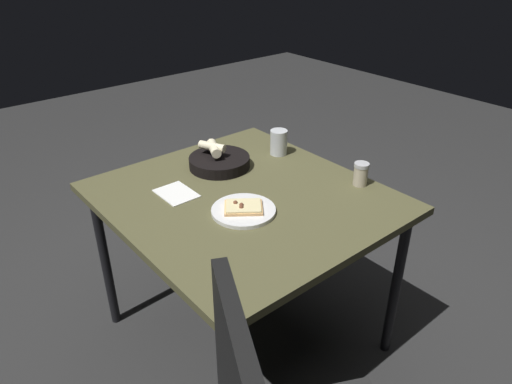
{
  "coord_description": "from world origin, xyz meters",
  "views": [
    {
      "loc": [
        -1.22,
        0.96,
        1.59
      ],
      "look_at": [
        -0.09,
        0.01,
        0.77
      ],
      "focal_mm": 33.11,
      "sensor_mm": 36.0,
      "label": 1
    }
  ],
  "objects": [
    {
      "name": "ground",
      "position": [
        0.0,
        0.0,
        0.0
      ],
      "size": [
        8.0,
        8.0,
        0.0
      ],
      "primitive_type": "plane",
      "color": "#2A2A2A"
    },
    {
      "name": "dining_table",
      "position": [
        0.0,
        0.0,
        0.66
      ],
      "size": [
        1.03,
        0.94,
        0.72
      ],
      "color": "#4E4B2E",
      "rests_on": "ground"
    },
    {
      "name": "pizza_plate",
      "position": [
        -0.1,
        0.08,
        0.73
      ],
      "size": [
        0.23,
        0.23,
        0.04
      ],
      "color": "silver",
      "rests_on": "dining_table"
    },
    {
      "name": "bread_basket",
      "position": [
        0.26,
        -0.07,
        0.75
      ],
      "size": [
        0.25,
        0.25,
        0.1
      ],
      "color": "black",
      "rests_on": "dining_table"
    },
    {
      "name": "beer_glass",
      "position": [
        0.19,
        -0.35,
        0.77
      ],
      "size": [
        0.08,
        0.08,
        0.11
      ],
      "color": "silver",
      "rests_on": "dining_table"
    },
    {
      "name": "pepper_shaker",
      "position": [
        -0.23,
        -0.4,
        0.76
      ],
      "size": [
        0.06,
        0.06,
        0.09
      ],
      "color": "#BFB299",
      "rests_on": "dining_table"
    },
    {
      "name": "napkin",
      "position": [
        0.17,
        0.19,
        0.72
      ],
      "size": [
        0.16,
        0.12,
        0.0
      ],
      "color": "white",
      "rests_on": "dining_table"
    }
  ]
}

